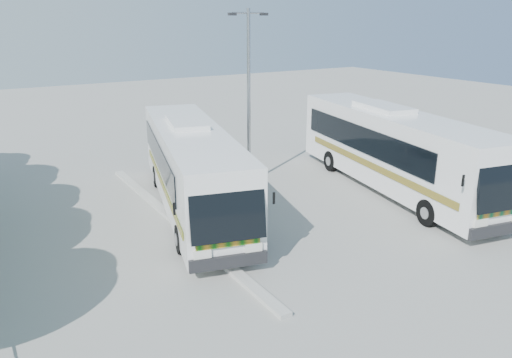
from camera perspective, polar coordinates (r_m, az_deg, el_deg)
ground at (r=20.14m, az=-0.81°, el=-5.66°), size 100.00×100.00×0.00m
kerb_divider at (r=20.85m, az=-9.11°, el=-4.83°), size 0.40×16.00×0.15m
coach_main at (r=21.62m, az=-7.29°, el=1.43°), size 5.71×13.20×3.60m
coach_adjacent at (r=24.91m, az=15.51°, el=3.38°), size 5.27×13.92×3.79m
lamppost at (r=24.46m, az=-0.84°, el=10.01°), size 2.07×0.20×8.49m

